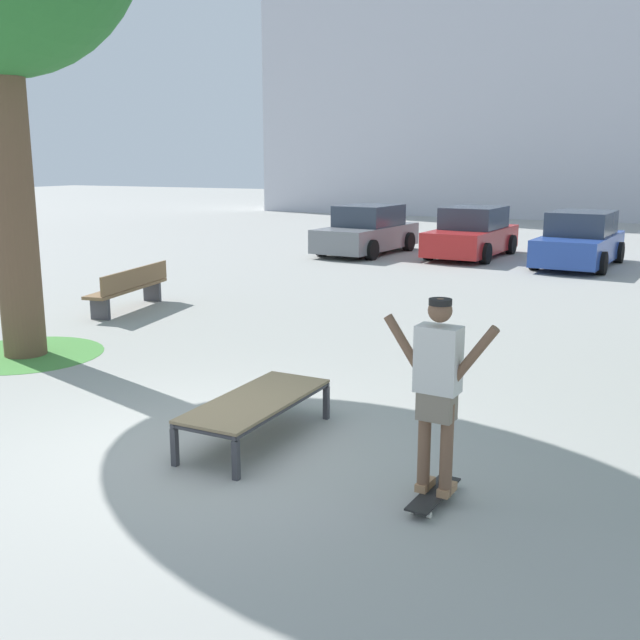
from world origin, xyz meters
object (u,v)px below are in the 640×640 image
object	(u,v)px
skater	(438,383)
park_bench	(130,287)
skate_box	(256,403)
car_red	(472,234)
car_grey	(367,231)
car_blue	(580,241)
skateboard	(434,494)

from	to	relation	value
skater	park_bench	distance (m)	9.59
skate_box	car_red	world-z (taller)	car_red
park_bench	car_grey	bearing A→B (deg)	86.10
car_red	car_blue	world-z (taller)	same
park_bench	skateboard	bearing A→B (deg)	-34.55
skater	car_grey	size ratio (longest dim) A/B	0.39
skateboard	skater	xyz separation A→B (m)	(0.00, 0.00, 0.99)
car_red	park_bench	xyz separation A→B (m)	(-3.88, -10.96, -0.24)
skate_box	skater	size ratio (longest dim) A/B	1.13
car_red	skateboard	bearing A→B (deg)	-76.29
skater	car_blue	world-z (taller)	skater
car_blue	skate_box	bearing A→B (deg)	-94.87
car_grey	park_bench	world-z (taller)	car_grey
car_blue	park_bench	world-z (taller)	car_blue
car_red	car_blue	size ratio (longest dim) A/B	1.00
skate_box	car_red	distance (m)	15.92
car_red	car_blue	distance (m)	3.25
skater	car_blue	size ratio (longest dim) A/B	0.39
park_bench	car_blue	bearing A→B (deg)	55.49
skater	park_bench	bearing A→B (deg)	145.46
skate_box	skateboard	distance (m)	2.21
skater	skate_box	bearing A→B (deg)	164.63
skate_box	car_grey	world-z (taller)	car_grey
skate_box	car_blue	world-z (taller)	car_blue
skate_box	car_red	xyz separation A→B (m)	(-1.89, 15.80, 0.28)
car_grey	car_red	size ratio (longest dim) A/B	1.01
skate_box	car_grey	bearing A→B (deg)	108.44
car_grey	skate_box	bearing A→B (deg)	-71.56
skateboard	car_blue	world-z (taller)	car_blue
car_grey	car_blue	bearing A→B (deg)	-0.72
skateboard	car_grey	distance (m)	17.34
skateboard	park_bench	bearing A→B (deg)	145.45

